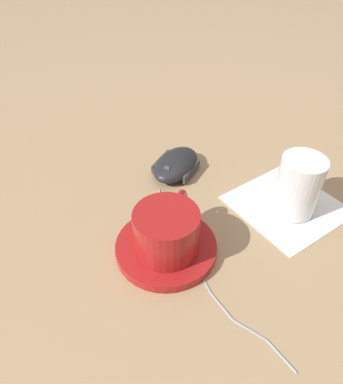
{
  "coord_description": "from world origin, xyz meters",
  "views": [
    {
      "loc": [
        0.38,
        -0.24,
        0.4
      ],
      "look_at": [
        -0.01,
        -0.08,
        0.03
      ],
      "focal_mm": 35.0,
      "sensor_mm": 36.0,
      "label": 1
    }
  ],
  "objects_px": {
    "saucer": "(166,248)",
    "drinking_glass": "(298,186)",
    "coffee_cup": "(167,230)",
    "computer_mouse": "(176,164)"
  },
  "relations": [
    {
      "from": "coffee_cup",
      "to": "drinking_glass",
      "type": "height_order",
      "value": "drinking_glass"
    },
    {
      "from": "saucer",
      "to": "computer_mouse",
      "type": "height_order",
      "value": "computer_mouse"
    },
    {
      "from": "computer_mouse",
      "to": "coffee_cup",
      "type": "bearing_deg",
      "value": -26.96
    },
    {
      "from": "computer_mouse",
      "to": "drinking_glass",
      "type": "height_order",
      "value": "drinking_glass"
    },
    {
      "from": "saucer",
      "to": "computer_mouse",
      "type": "distance_m",
      "value": 0.18
    },
    {
      "from": "coffee_cup",
      "to": "saucer",
      "type": "bearing_deg",
      "value": -169.45
    },
    {
      "from": "coffee_cup",
      "to": "computer_mouse",
      "type": "relative_size",
      "value": 0.81
    },
    {
      "from": "drinking_glass",
      "to": "saucer",
      "type": "bearing_deg",
      "value": -89.8
    },
    {
      "from": "saucer",
      "to": "drinking_glass",
      "type": "distance_m",
      "value": 0.21
    },
    {
      "from": "saucer",
      "to": "coffee_cup",
      "type": "xyz_separation_m",
      "value": [
        0.0,
        0.0,
        0.04
      ]
    }
  ]
}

